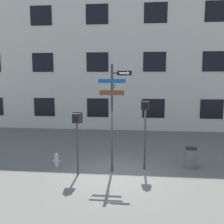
{
  "coord_description": "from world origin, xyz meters",
  "views": [
    {
      "loc": [
        0.82,
        -9.34,
        3.82
      ],
      "look_at": [
        -0.15,
        0.37,
        2.45
      ],
      "focal_mm": 40.0,
      "sensor_mm": 36.0,
      "label": 1
    }
  ],
  "objects": [
    {
      "name": "fire_hydrant",
      "position": [
        -2.57,
        0.65,
        0.3
      ],
      "size": [
        0.34,
        0.18,
        0.62
      ],
      "color": "#A5A5A8",
      "rests_on": "ground_plane"
    },
    {
      "name": "ground_plane",
      "position": [
        0.0,
        0.0,
        0.0
      ],
      "size": [
        60.0,
        60.0,
        0.0
      ],
      "primitive_type": "plane",
      "color": "#595651"
    },
    {
      "name": "trash_bin",
      "position": [
        3.13,
        1.12,
        0.43
      ],
      "size": [
        0.49,
        0.49,
        0.86
      ],
      "color": "#59595B",
      "rests_on": "ground_plane"
    },
    {
      "name": "building_facade",
      "position": [
        0.0,
        8.73,
        6.5
      ],
      "size": [
        24.0,
        0.64,
        13.0
      ],
      "color": "beige",
      "rests_on": "ground_plane"
    },
    {
      "name": "street_sign_pole",
      "position": [
        -0.1,
        0.36,
        2.6
      ],
      "size": [
        1.29,
        0.78,
        4.32
      ],
      "color": "#2D2D33",
      "rests_on": "ground_plane"
    },
    {
      "name": "pedestrian_signal_right",
      "position": [
        1.17,
        0.72,
        2.21
      ],
      "size": [
        0.35,
        0.4,
        2.89
      ],
      "color": "#2D2D33",
      "rests_on": "ground_plane"
    },
    {
      "name": "pedestrian_signal_left",
      "position": [
        -1.46,
        -0.12,
        1.94
      ],
      "size": [
        0.38,
        0.4,
        2.48
      ],
      "color": "#2D2D33",
      "rests_on": "ground_plane"
    }
  ]
}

